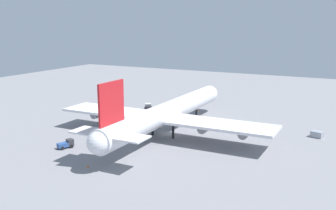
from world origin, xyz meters
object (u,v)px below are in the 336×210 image
Objects in this scene: cargo_loader at (148,107)px; safety_cone_nose at (199,110)px; cargo_container_aft at (317,134)px; cargo_airplane at (167,113)px; fuel_truck at (66,144)px; safety_cone_tail at (88,166)px.

safety_cone_nose is at bearing -65.18° from cargo_loader.
safety_cone_nose is (7.89, -17.05, -0.91)m from cargo_loader.
cargo_container_aft reaches higher than safety_cone_nose.
cargo_airplane is 42.70m from cargo_container_aft.
fuel_truck is 68.89m from cargo_container_aft.
cargo_loader reaches higher than safety_cone_nose.
fuel_truck is at bearing -176.29° from cargo_loader.
fuel_truck is 15.99m from safety_cone_tail.
fuel_truck is at bearing 165.82° from safety_cone_nose.
safety_cone_nose is at bearing 6.09° from cargo_airplane.
fuel_truck is 6.96× the size of safety_cone_nose.
safety_cone_tail is (-47.88, 42.72, -0.55)m from cargo_container_aft.
cargo_airplane is 15.92× the size of fuel_truck.
cargo_container_aft is at bearing -54.91° from fuel_truck.
cargo_airplane is at bearing -6.88° from safety_cone_tail.
cargo_airplane is at bearing 113.11° from cargo_container_aft.
cargo_loader is at bearing 82.51° from cargo_container_aft.
fuel_truck reaches higher than safety_cone_nose.
safety_cone_nose is 63.59m from safety_cone_tail.
fuel_truck is 0.82× the size of cargo_loader.
cargo_airplane is 19.56× the size of cargo_container_aft.
cargo_loader is 58.17m from safety_cone_tail.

